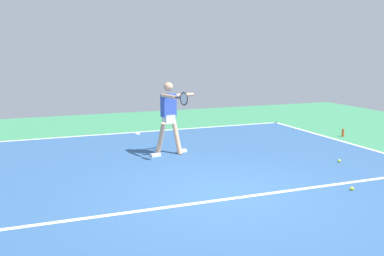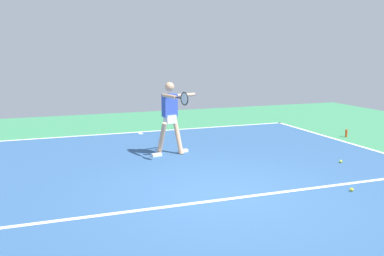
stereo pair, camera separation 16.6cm
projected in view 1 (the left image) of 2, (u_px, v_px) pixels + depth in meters
ground_plane at (224, 194)px, 7.67m from camera, size 20.80×20.80×0.00m
court_surface at (224, 193)px, 7.67m from camera, size 9.91×12.40×0.00m
court_line_baseline_near at (136, 132)px, 13.31m from camera, size 9.91×0.10×0.01m
court_line_service at (231, 199)px, 7.40m from camera, size 7.43×0.10×0.01m
court_line_centre_mark at (138, 133)px, 13.12m from camera, size 0.10×0.30×0.01m
tennis_player at (170, 114)px, 10.32m from camera, size 1.18×1.30×1.74m
tennis_ball_far_corner at (339, 161)px, 9.78m from camera, size 0.07×0.07×0.07m
tennis_ball_near_player at (352, 189)px, 7.83m from camera, size 0.07×0.07×0.07m
water_bottle at (343, 133)px, 12.66m from camera, size 0.07×0.07×0.22m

